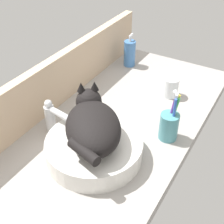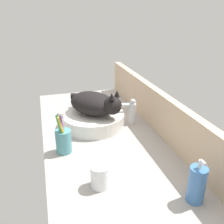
{
  "view_description": "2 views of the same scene",
  "coord_description": "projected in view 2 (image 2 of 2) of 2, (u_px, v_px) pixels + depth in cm",
  "views": [
    {
      "loc": [
        -72.48,
        -45.24,
        73.59
      ],
      "look_at": [
        -0.94,
        -3.02,
        11.14
      ],
      "focal_mm": 50.0,
      "sensor_mm": 36.0,
      "label": 1
    },
    {
      "loc": [
        101.68,
        -25.64,
        57.72
      ],
      "look_at": [
        -0.29,
        3.76,
        11.7
      ],
      "focal_mm": 40.0,
      "sensor_mm": 36.0,
      "label": 2
    }
  ],
  "objects": [
    {
      "name": "faucet",
      "position": [
        130.0,
        110.0,
        1.29
      ],
      "size": [
        4.3,
        11.86,
        13.6
      ],
      "color": "silver",
      "rests_on": "ground_plane"
    },
    {
      "name": "water_glass",
      "position": [
        100.0,
        178.0,
        0.85
      ],
      "size": [
        6.42,
        6.42,
        8.19
      ],
      "color": "white",
      "rests_on": "ground_plane"
    },
    {
      "name": "soap_dispenser",
      "position": [
        197.0,
        184.0,
        0.77
      ],
      "size": [
        5.58,
        5.58,
        15.71
      ],
      "color": "#3F72B2",
      "rests_on": "ground_plane"
    },
    {
      "name": "toothbrush_cup",
      "position": [
        63.0,
        140.0,
        1.04
      ],
      "size": [
        6.61,
        6.61,
        18.7
      ],
      "color": "teal",
      "rests_on": "ground_plane"
    },
    {
      "name": "sink_basin",
      "position": [
        93.0,
        119.0,
        1.28
      ],
      "size": [
        31.47,
        31.47,
        6.83
      ],
      "primitive_type": "cylinder",
      "color": "silver",
      "rests_on": "ground_plane"
    },
    {
      "name": "ground_plane",
      "position": [
        105.0,
        139.0,
        1.2
      ],
      "size": [
        133.21,
        57.07,
        4.0
      ],
      "primitive_type": "cube",
      "color": "#9E9993"
    },
    {
      "name": "backsplash_panel",
      "position": [
        157.0,
        110.0,
        1.22
      ],
      "size": [
        133.21,
        3.6,
        20.0
      ],
      "primitive_type": "cube",
      "color": "#CCAD8C",
      "rests_on": "ground_plane"
    },
    {
      "name": "cat",
      "position": [
        95.0,
        103.0,
        1.23
      ],
      "size": [
        30.08,
        29.1,
        14.0
      ],
      "color": "black",
      "rests_on": "sink_basin"
    }
  ]
}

